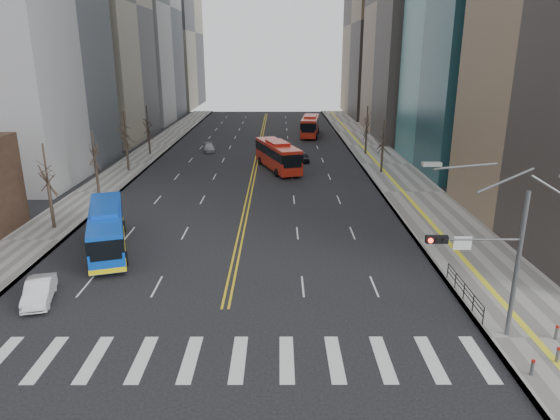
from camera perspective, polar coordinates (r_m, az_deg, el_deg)
The scene contains 16 objects.
ground at distance 25.70m, azimuth -7.51°, elevation -16.53°, with size 220.00×220.00×0.00m, color black.
sidewalk_right at distance 69.13m, azimuth 11.90°, elevation 5.17°, with size 7.00×130.00×0.15m, color slate.
sidewalk_left at distance 70.44m, azimuth -16.39°, elevation 5.06°, with size 5.00×130.00×0.15m, color slate.
crosswalk at distance 25.69m, azimuth -7.51°, elevation -16.52°, with size 26.70×4.00×0.01m.
centerline at distance 77.52m, azimuth -2.47°, elevation 6.77°, with size 0.55×100.00×0.01m.
signal_mast at distance 27.12m, azimuth 22.95°, elevation -4.38°, with size 5.37×0.37×9.39m.
pedestrian_railing at distance 32.26m, azimuth 20.30°, elevation -8.42°, with size 0.06×6.06×1.02m.
bollards at distance 28.26m, azimuth 28.41°, elevation -13.97°, with size 2.87×3.17×0.78m.
street_trees at distance 57.41m, azimuth -10.59°, elevation 7.68°, with size 35.20×47.20×7.60m.
blue_bus at distance 39.99m, azimuth -19.19°, elevation -1.89°, with size 5.74×11.50×3.31m.
red_bus_near at distance 64.31m, azimuth -0.27°, elevation 6.43°, with size 6.13×11.91×3.68m.
red_bus_far at distance 91.90m, azimuth 3.47°, elevation 9.72°, with size 4.09×11.92×3.69m.
car_white at distance 33.60m, azimuth -25.82°, elevation -8.35°, with size 1.43×4.10×1.35m, color silver.
car_dark_mid at distance 69.67m, azimuth 2.65°, elevation 6.09°, with size 1.51×3.76×1.28m, color black.
car_silver at distance 77.55m, azimuth -8.13°, elevation 7.06°, with size 1.66×4.08×1.18m, color #9F9FA4.
car_dark_far at distance 100.62m, azimuth 3.33°, elevation 9.60°, with size 2.22×4.82×1.34m, color black.
Camera 1 is at (3.18, -21.12, 14.28)m, focal length 32.00 mm.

